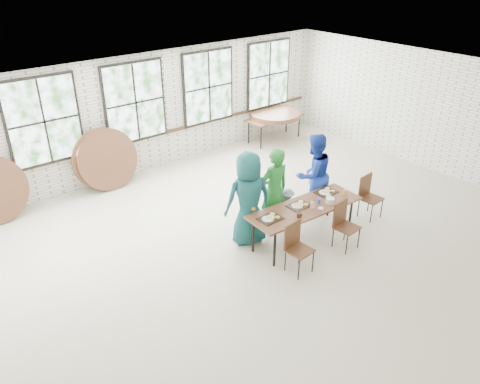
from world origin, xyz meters
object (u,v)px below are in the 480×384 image
Objects in this scene: dining_table at (305,209)px; chair_near_right at (343,221)px; chair_near_left at (296,243)px; storage_table at (275,118)px.

chair_near_right is (0.40, -0.64, -0.13)m from dining_table.
dining_table is at bearing 117.25° from chair_near_right.
chair_near_left is 0.52× the size of storage_table.
dining_table is 2.58× the size of chair_near_left.
chair_near_right is (1.25, -0.04, 0.00)m from chair_near_left.
dining_table is at bearing 30.36° from chair_near_left.
chair_near_left is 1.25m from chair_near_right.
dining_table is 0.77m from chair_near_right.
dining_table is 1.05m from chair_near_left.
dining_table is 1.35× the size of storage_table.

